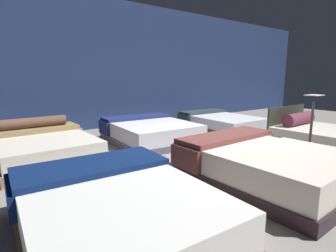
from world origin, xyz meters
TOP-DOWN VIEW (x-y plane):
  - ground_plane at (0.00, 0.00)m, footprint 18.00×18.00m
  - showroom_back_wall at (0.00, 3.77)m, footprint 18.00×0.06m
  - bed_0 at (-2.23, -1.21)m, footprint 1.69×2.10m
  - bed_1 at (-0.06, -1.28)m, footprint 1.75×2.08m
  - bed_2 at (2.27, -1.16)m, footprint 1.52×2.00m
  - bed_3 at (-2.25, 1.57)m, footprint 1.63×1.95m
  - bed_4 at (-0.04, 1.60)m, footprint 1.78×2.08m
  - bed_5 at (2.25, 1.61)m, footprint 1.57×2.21m
  - price_sign at (1.15, -1.29)m, footprint 0.28×0.24m

SIDE VIEW (x-z plane):
  - ground_plane at x=0.00m, z-range -0.02..0.00m
  - bed_5 at x=2.25m, z-range -0.03..0.42m
  - bed_4 at x=-0.04m, z-range -0.02..0.47m
  - bed_3 at x=-2.25m, z-range -0.11..0.57m
  - bed_2 at x=2.27m, z-range -0.17..0.64m
  - bed_0 at x=-2.23m, z-range -0.02..0.49m
  - bed_1 at x=-0.06m, z-range -0.03..0.52m
  - price_sign at x=1.15m, z-range -0.12..1.02m
  - showroom_back_wall at x=0.00m, z-range 0.00..3.50m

